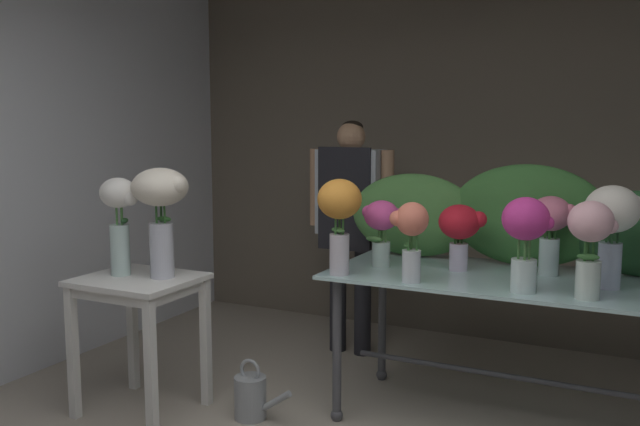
{
  "coord_description": "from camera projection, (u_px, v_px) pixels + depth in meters",
  "views": [
    {
      "loc": [
        1.21,
        -1.81,
        1.65
      ],
      "look_at": [
        -0.38,
        1.41,
        1.17
      ],
      "focal_mm": 38.31,
      "sensor_mm": 36.0,
      "label": 1
    }
  ],
  "objects": [
    {
      "name": "side_table_white",
      "position": [
        139.0,
        298.0,
        3.85
      ],
      "size": [
        0.63,
        0.56,
        0.79
      ],
      "color": "white",
      "rests_on": "ground"
    },
    {
      "name": "vase_blush_dahlias",
      "position": [
        590.0,
        238.0,
        3.14
      ],
      "size": [
        0.22,
        0.2,
        0.46
      ],
      "color": "silver",
      "rests_on": "display_table_glass"
    },
    {
      "name": "vase_ivory_roses",
      "position": [
        612.0,
        220.0,
        3.34
      ],
      "size": [
        0.27,
        0.26,
        0.51
      ],
      "color": "silver",
      "rests_on": "display_table_glass"
    },
    {
      "name": "vase_crimson_freesia",
      "position": [
        460.0,
        228.0,
        3.76
      ],
      "size": [
        0.26,
        0.23,
        0.37
      ],
      "color": "silver",
      "rests_on": "display_table_glass"
    },
    {
      "name": "foliage_backdrop",
      "position": [
        522.0,
        221.0,
        3.88
      ],
      "size": [
        2.07,
        0.24,
        0.58
      ],
      "color": "#477F3D",
      "rests_on": "display_table_glass"
    },
    {
      "name": "vase_fuchsia_carnations",
      "position": [
        381.0,
        224.0,
        3.86
      ],
      "size": [
        0.24,
        0.2,
        0.38
      ],
      "color": "silver",
      "rests_on": "display_table_glass"
    },
    {
      "name": "watering_can",
      "position": [
        251.0,
        396.0,
        3.82
      ],
      "size": [
        0.35,
        0.18,
        0.34
      ],
      "color": "#999EA3",
      "rests_on": "ground"
    },
    {
      "name": "ground_plane",
      "position": [
        402.0,
        417.0,
        3.85
      ],
      "size": [
        7.41,
        7.41,
        0.0
      ],
      "primitive_type": "plane",
      "color": "#9E9384"
    },
    {
      "name": "vase_white_roses_tall",
      "position": [
        119.0,
        215.0,
        3.85
      ],
      "size": [
        0.27,
        0.2,
        0.56
      ],
      "color": "silver",
      "rests_on": "side_table_white"
    },
    {
      "name": "vase_magenta_tulips",
      "position": [
        525.0,
        233.0,
        3.27
      ],
      "size": [
        0.24,
        0.23,
        0.46
      ],
      "color": "silver",
      "rests_on": "display_table_glass"
    },
    {
      "name": "florist",
      "position": [
        350.0,
        210.0,
        4.8
      ],
      "size": [
        0.64,
        0.24,
        1.66
      ],
      "color": "#232328",
      "rests_on": "ground"
    },
    {
      "name": "wall_left",
      "position": [
        68.0,
        156.0,
        4.76
      ],
      "size": [
        0.12,
        3.49,
        2.84
      ],
      "primitive_type": "cube",
      "color": "silver",
      "rests_on": "ground"
    },
    {
      "name": "vase_coral_ranunculus",
      "position": [
        411.0,
        233.0,
        3.48
      ],
      "size": [
        0.2,
        0.17,
        0.42
      ],
      "color": "silver",
      "rests_on": "display_table_glass"
    },
    {
      "name": "display_table_glass",
      "position": [
        507.0,
        300.0,
        3.65
      ],
      "size": [
        1.89,
        0.89,
        0.84
      ],
      "color": "#A5CDCE",
      "rests_on": "ground"
    },
    {
      "name": "vase_cream_lisianthus_tall",
      "position": [
        161.0,
        204.0,
        3.77
      ],
      "size": [
        0.33,
        0.31,
        0.62
      ],
      "color": "silver",
      "rests_on": "side_table_white"
    },
    {
      "name": "wall_back",
      "position": [
        480.0,
        153.0,
        5.16
      ],
      "size": [
        4.97,
        0.12,
        2.84
      ],
      "primitive_type": "cube",
      "color": "#706656",
      "rests_on": "ground"
    },
    {
      "name": "vase_rosy_snapdragons",
      "position": [
        551.0,
        225.0,
        3.64
      ],
      "size": [
        0.24,
        0.22,
        0.43
      ],
      "color": "silver",
      "rests_on": "display_table_glass"
    },
    {
      "name": "vase_sunset_peonies",
      "position": [
        340.0,
        212.0,
        3.64
      ],
      "size": [
        0.24,
        0.24,
        0.52
      ],
      "color": "silver",
      "rests_on": "display_table_glass"
    }
  ]
}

